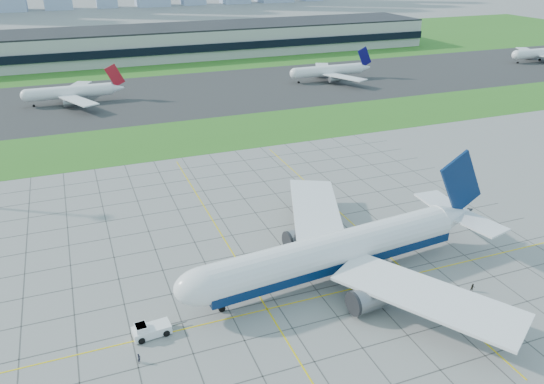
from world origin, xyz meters
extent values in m
plane|color=gray|center=(0.00, 0.00, 0.00)|extent=(1400.00, 1400.00, 0.00)
cube|color=#306D1F|center=(0.00, 90.00, 0.02)|extent=(700.00, 35.00, 0.04)
cube|color=#383838|center=(0.00, 145.00, 0.03)|extent=(700.00, 75.00, 0.04)
cube|color=#306D1F|center=(0.00, 255.00, 0.02)|extent=(700.00, 145.00, 0.04)
cube|color=#474744|center=(-48.00, 10.00, 0.01)|extent=(0.18, 130.00, 0.02)
cube|color=#474744|center=(-40.00, 10.00, 0.01)|extent=(0.18, 130.00, 0.02)
cube|color=#474744|center=(-32.00, 10.00, 0.01)|extent=(0.18, 130.00, 0.02)
cube|color=#474744|center=(-24.00, 10.00, 0.01)|extent=(0.18, 130.00, 0.02)
cube|color=#474744|center=(-16.00, 10.00, 0.01)|extent=(0.18, 130.00, 0.02)
cube|color=#474744|center=(-8.00, 10.00, 0.01)|extent=(0.18, 130.00, 0.02)
cube|color=#474744|center=(0.00, 10.00, 0.01)|extent=(0.18, 130.00, 0.02)
cube|color=#474744|center=(8.00, 10.00, 0.01)|extent=(0.18, 130.00, 0.02)
cube|color=#474744|center=(16.00, 10.00, 0.01)|extent=(0.18, 130.00, 0.02)
cube|color=#474744|center=(24.00, 10.00, 0.01)|extent=(0.18, 130.00, 0.02)
cube|color=#474744|center=(32.00, 10.00, 0.01)|extent=(0.18, 130.00, 0.02)
cube|color=#474744|center=(40.00, 10.00, 0.01)|extent=(0.18, 130.00, 0.02)
cube|color=#474744|center=(48.00, 10.00, 0.01)|extent=(0.18, 130.00, 0.02)
cube|color=#474744|center=(0.00, -16.00, 0.01)|extent=(110.00, 0.18, 0.02)
cube|color=#474744|center=(0.00, -8.00, 0.01)|extent=(110.00, 0.18, 0.02)
cube|color=#474744|center=(0.00, 0.00, 0.01)|extent=(110.00, 0.18, 0.02)
cube|color=#474744|center=(0.00, 8.00, 0.01)|extent=(110.00, 0.18, 0.02)
cube|color=#474744|center=(0.00, 16.00, 0.01)|extent=(110.00, 0.18, 0.02)
cube|color=#474744|center=(0.00, 24.00, 0.01)|extent=(110.00, 0.18, 0.02)
cube|color=#474744|center=(0.00, 32.00, 0.01)|extent=(110.00, 0.18, 0.02)
cube|color=#474744|center=(0.00, 40.00, 0.01)|extent=(110.00, 0.18, 0.02)
cube|color=#474744|center=(0.00, 48.00, 0.01)|extent=(110.00, 0.18, 0.02)
cube|color=#474744|center=(0.00, 56.00, 0.01)|extent=(110.00, 0.18, 0.02)
cube|color=#474744|center=(0.00, 64.00, 0.01)|extent=(110.00, 0.18, 0.02)
cube|color=yellow|center=(0.00, -2.00, 0.02)|extent=(120.00, 0.25, 0.03)
cube|color=yellow|center=(-10.00, 20.00, 0.02)|extent=(0.25, 100.00, 0.03)
cube|color=yellow|center=(18.00, 20.00, 0.02)|extent=(0.25, 100.00, 0.03)
cube|color=#B7B7B2|center=(40.00, 230.00, 7.50)|extent=(260.00, 42.00, 15.00)
cube|color=black|center=(40.00, 208.50, 7.00)|extent=(260.00, 1.00, 4.00)
cube|color=black|center=(40.00, 230.00, 15.40)|extent=(260.00, 42.00, 0.80)
cylinder|color=white|center=(4.40, 2.26, 5.92)|extent=(49.03, 10.92, 6.35)
cube|color=#071E46|center=(4.40, 2.26, 3.91)|extent=(48.99, 10.50, 1.69)
ellipsoid|color=white|center=(-19.81, -0.05, 5.92)|extent=(10.71, 7.28, 6.35)
cube|color=black|center=(-22.13, -0.27, 6.45)|extent=(2.64, 3.59, 0.63)
cone|color=white|center=(32.30, 4.91, 6.24)|extent=(8.99, 6.80, 6.03)
cube|color=#071E46|center=(32.83, 4.96, 13.32)|extent=(11.53, 1.62, 13.50)
cube|color=white|center=(9.12, 19.70, 4.86)|extent=(19.33, 31.07, 1.03)
cube|color=white|center=(12.32, -13.99, 4.86)|extent=(23.58, 30.24, 1.03)
cylinder|color=slate|center=(3.35, 13.31, 2.75)|extent=(7.22, 4.65, 4.02)
cylinder|color=slate|center=(5.45, -8.80, 2.75)|extent=(7.22, 4.65, 4.02)
cylinder|color=gray|center=(-17.18, 0.20, 1.37)|extent=(0.42, 0.42, 2.75)
cylinder|color=black|center=(-17.18, 0.20, 0.58)|extent=(1.21, 0.64, 1.16)
cylinder|color=black|center=(9.35, 6.13, 0.69)|extent=(1.49, 1.39, 1.37)
cylinder|color=black|center=(9.99, -0.61, 0.69)|extent=(1.49, 1.39, 1.37)
cube|color=white|center=(-28.92, -1.51, 0.87)|extent=(6.01, 3.23, 1.35)
cube|color=white|center=(-30.46, -1.66, 1.83)|extent=(1.93, 2.28, 1.06)
cube|color=black|center=(-30.46, -1.66, 2.02)|extent=(1.72, 2.07, 0.67)
cube|color=gray|center=(-24.80, -1.12, 0.58)|extent=(2.90, 0.45, 0.17)
cylinder|color=black|center=(-30.96, -0.44, 0.53)|extent=(1.10, 0.58, 1.06)
cylinder|color=black|center=(-30.73, -2.94, 0.53)|extent=(1.10, 0.58, 1.06)
cylinder|color=black|center=(-27.12, -0.08, 0.53)|extent=(1.10, 0.58, 1.06)
cylinder|color=black|center=(-26.89, -2.57, 0.53)|extent=(1.10, 0.58, 1.06)
imported|color=black|center=(-31.66, -7.00, 0.80)|extent=(0.63, 0.70, 1.61)
imported|color=black|center=(25.16, -10.30, 0.80)|extent=(0.90, 0.77, 1.60)
cylinder|color=white|center=(-34.79, 145.77, 4.50)|extent=(30.87, 4.80, 4.80)
cube|color=#A51220|center=(-17.65, 145.77, 9.50)|extent=(7.46, 0.40, 9.15)
cube|color=white|center=(-32.65, 156.77, 3.70)|extent=(13.89, 20.66, 0.40)
cube|color=white|center=(-32.65, 134.77, 3.70)|extent=(13.89, 20.66, 0.40)
cylinder|color=black|center=(-32.22, 147.97, 0.50)|extent=(1.00, 1.00, 1.00)
cylinder|color=black|center=(-32.22, 143.57, 0.50)|extent=(1.00, 1.00, 1.00)
cylinder|color=white|center=(75.21, 144.92, 4.50)|extent=(32.78, 4.80, 4.80)
cube|color=#0B0851|center=(93.43, 144.92, 9.50)|extent=(7.46, 0.40, 9.15)
cube|color=white|center=(77.49, 155.92, 3.70)|extent=(13.89, 20.66, 0.40)
cube|color=white|center=(77.49, 133.92, 3.70)|extent=(13.89, 20.66, 0.40)
cylinder|color=black|center=(77.95, 147.12, 0.50)|extent=(1.00, 1.00, 1.00)
cylinder|color=black|center=(77.95, 142.72, 0.50)|extent=(1.00, 1.00, 1.00)
cylinder|color=white|center=(199.94, 144.47, 4.50)|extent=(32.86, 4.80, 4.80)
cube|color=white|center=(202.22, 155.47, 3.70)|extent=(13.89, 20.66, 0.40)
cylinder|color=black|center=(202.67, 146.67, 0.50)|extent=(1.00, 1.00, 1.00)
camera|label=1|loc=(-35.25, -69.21, 54.50)|focal=35.00mm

